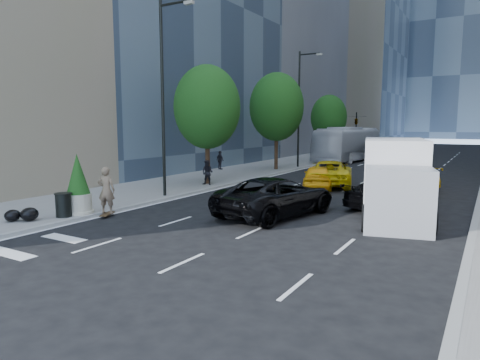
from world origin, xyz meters
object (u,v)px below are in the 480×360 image
Objects in this scene: skateboarder at (106,194)px; black_sedan_mercedes at (385,195)px; city_bus at (348,144)px; trash_can at (63,205)px; box_truck at (395,178)px; black_sedan_lincoln at (276,196)px; planter_shrub at (78,185)px.

skateboarder is 0.45× the size of black_sedan_mercedes.
trash_can is (-1.80, -33.71, -1.18)m from city_bus.
city_bus is 27.88m from box_truck.
city_bus is 13.73× the size of trash_can.
black_sedan_mercedes is 14.22m from trash_can.
black_sedan_lincoln is 8.44m from planter_shrub.
box_truck is (10.53, 6.19, 0.67)m from skateboarder.
planter_shrub is at bearing 44.71° from black_sedan_lincoln.
skateboarder is 0.79× the size of planter_shrub.
planter_shrub is (-1.80, -32.95, -0.44)m from city_bus.
skateboarder is 12.57m from black_sedan_mercedes.
black_sedan_lincoln is 2.35× the size of planter_shrub.
city_bus is (-5.30, 28.41, 0.97)m from black_sedan_lincoln.
black_sedan_mercedes is at bearing -165.48° from skateboarder.
city_bus is at bearing 96.42° from box_truck.
trash_can is at bearing -90.58° from city_bus.
city_bus is at bearing -67.28° from black_sedan_lincoln.
planter_shrub is at bearing 7.85° from skateboarder.
box_truck is (0.73, -1.67, 1.02)m from black_sedan_mercedes.
city_bus is 33.00m from planter_shrub.
black_sedan_lincoln is 0.83× the size of box_truck.
trash_can is (-1.00, -1.39, -0.38)m from skateboarder.
city_bus is at bearing -45.23° from black_sedan_mercedes.
trash_can is (-11.53, -7.58, -1.05)m from box_truck.
black_sedan_lincoln is 0.46× the size of city_bus.
black_sedan_mercedes reaches higher than trash_can.
city_bus is at bearing -115.64° from skateboarder.
box_truck is at bearing -173.75° from skateboarder.
skateboarder is at bearing -88.94° from city_bus.
black_sedan_lincoln is at bearing 32.56° from planter_shrub.
skateboarder is 32.34m from city_bus.
skateboarder is at bearing 44.79° from black_sedan_lincoln.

